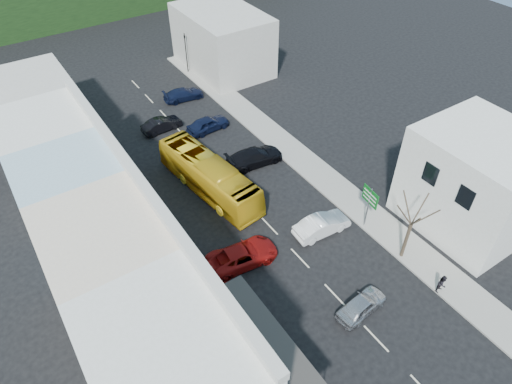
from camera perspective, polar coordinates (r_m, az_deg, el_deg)
name	(u,v)px	position (r m, az deg, el deg)	size (l,w,h in m)	color
ground	(300,258)	(34.75, 5.52, -8.23)	(120.00, 120.00, 0.00)	black
sidewalk_left	(153,218)	(38.33, -12.78, -3.17)	(3.00, 52.00, 0.15)	gray
sidewalk_right	(298,156)	(43.81, 5.32, 4.44)	(3.00, 52.00, 0.15)	gray
shopfront_row	(104,251)	(31.38, -18.47, -6.96)	(8.25, 30.00, 8.00)	silver
right_building	(476,182)	(38.49, 25.85, 1.11)	(8.00, 9.00, 8.00)	silver
distant_block_left	(33,111)	(49.72, -26.09, 9.09)	(8.00, 10.00, 6.00)	#B7B2A8
distant_block_right	(222,40)	(58.21, -4.21, 18.38)	(8.00, 12.00, 7.00)	#B7B2A8
bus	(209,176)	(39.20, -5.89, 1.95)	(2.50, 11.60, 3.10)	gold
car_silver	(362,305)	(32.03, 13.06, -13.59)	(1.80, 4.40, 1.40)	#BABABF
car_white	(322,226)	(36.25, 8.21, -4.20)	(1.80, 4.40, 1.40)	white
car_red	(243,255)	(33.86, -1.69, -7.94)	(1.90, 4.60, 1.40)	maroon
car_black_near	(254,158)	(42.47, -0.19, 4.33)	(1.84, 4.50, 1.40)	black
car_navy_mid	(208,124)	(47.25, -6.02, 8.41)	(1.80, 4.40, 1.40)	black
car_black_far	(162,124)	(47.96, -11.72, 8.26)	(1.80, 4.40, 1.40)	black
car_navy_far	(184,94)	(52.90, -9.04, 12.03)	(1.84, 4.50, 1.40)	black
pedestrian_left	(180,268)	(33.15, -9.45, -9.37)	(0.60, 0.40, 1.70)	black
pedestrian_right	(443,283)	(34.42, 22.33, -10.45)	(0.70, 0.44, 1.70)	black
direction_sign	(368,208)	(36.52, 13.80, -1.96)	(0.42, 1.78, 3.94)	#095F19
street_tree	(411,225)	(33.96, 18.81, -3.89)	(2.30, 2.30, 6.86)	#33291E
traffic_signal	(186,54)	(57.79, -8.72, 16.74)	(0.59, 1.04, 4.97)	black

